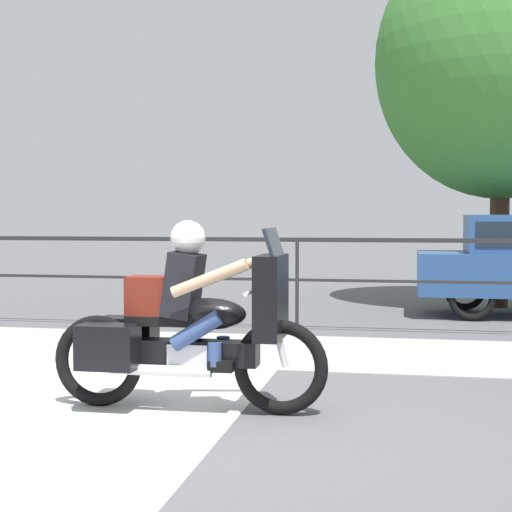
# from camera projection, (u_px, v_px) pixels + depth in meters

# --- Properties ---
(ground_plane) EXTENTS (120.00, 120.00, 0.00)m
(ground_plane) POSITION_uv_depth(u_px,v_px,m) (208.00, 425.00, 6.05)
(ground_plane) COLOR #565659
(sidewalk_band) EXTENTS (44.00, 2.40, 0.01)m
(sidewalk_band) POSITION_uv_depth(u_px,v_px,m) (278.00, 350.00, 9.38)
(sidewalk_band) COLOR #A8A59E
(sidewalk_band) RESTS_ON ground
(crosswalk_band) EXTENTS (3.46, 6.00, 0.01)m
(crosswalk_band) POSITION_uv_depth(u_px,v_px,m) (10.00, 421.00, 6.14)
(crosswalk_band) COLOR silver
(crosswalk_band) RESTS_ON ground
(fence_railing) EXTENTS (36.00, 0.05, 1.32)m
(fence_railing) POSITION_uv_depth(u_px,v_px,m) (297.00, 258.00, 10.95)
(fence_railing) COLOR #232326
(fence_railing) RESTS_ON ground
(motorcycle) EXTENTS (2.34, 0.76, 1.58)m
(motorcycle) POSITION_uv_depth(u_px,v_px,m) (188.00, 325.00, 6.46)
(motorcycle) COLOR black
(motorcycle) RESTS_ON ground
(tree_behind_sign) EXTENTS (4.42, 4.42, 6.79)m
(tree_behind_sign) POSITION_uv_depth(u_px,v_px,m) (502.00, 61.00, 13.75)
(tree_behind_sign) COLOR #473323
(tree_behind_sign) RESTS_ON ground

